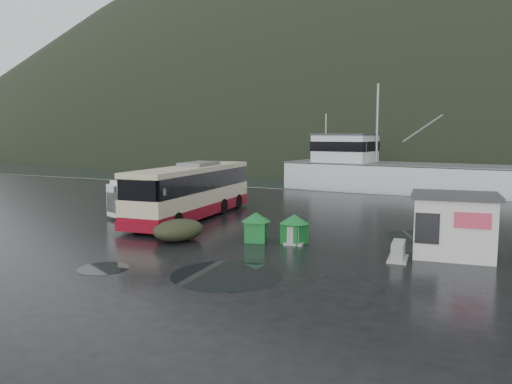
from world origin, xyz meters
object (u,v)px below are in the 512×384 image
at_px(white_van, 155,215).
at_px(jersey_barrier_a, 296,242).
at_px(waste_bin_left, 294,243).
at_px(dome_tent, 179,241).
at_px(waste_bin_right, 256,241).
at_px(ticket_kiosk, 452,257).
at_px(coach_bus, 192,218).
at_px(jersey_barrier_b, 398,260).
at_px(fishing_trawler, 409,186).

distance_m(white_van, jersey_barrier_a, 11.31).
bearing_deg(waste_bin_left, dome_tent, -159.94).
relative_size(white_van, waste_bin_left, 4.06).
bearing_deg(waste_bin_right, ticket_kiosk, 6.47).
distance_m(coach_bus, jersey_barrier_b, 14.12).
distance_m(waste_bin_right, fishing_trawler, 29.43).
distance_m(jersey_barrier_b, fishing_trawler, 30.27).
bearing_deg(waste_bin_left, waste_bin_right, -166.95).
relative_size(dome_tent, fishing_trawler, 0.09).
bearing_deg(waste_bin_left, fishing_trawler, 89.10).
distance_m(coach_bus, waste_bin_left, 9.16).
distance_m(waste_bin_right, ticket_kiosk, 8.75).
bearing_deg(jersey_barrier_a, coach_bus, 156.34).
xyz_separation_m(white_van, jersey_barrier_a, (10.84, -3.24, 0.00)).
height_order(waste_bin_right, ticket_kiosk, ticket_kiosk).
relative_size(waste_bin_right, fishing_trawler, 0.05).
relative_size(waste_bin_right, jersey_barrier_b, 0.94).
distance_m(waste_bin_left, waste_bin_right, 1.85).
distance_m(dome_tent, jersey_barrier_b, 10.21).
bearing_deg(white_van, fishing_trawler, 85.69).
relative_size(ticket_kiosk, fishing_trawler, 0.12).
height_order(coach_bus, waste_bin_left, coach_bus).
bearing_deg(coach_bus, jersey_barrier_b, -25.96).
bearing_deg(jersey_barrier_a, white_van, 163.37).
bearing_deg(ticket_kiosk, dome_tent, -175.44).
height_order(waste_bin_left, waste_bin_right, waste_bin_right).
height_order(coach_bus, dome_tent, coach_bus).
xyz_separation_m(jersey_barrier_a, jersey_barrier_b, (4.97, -1.29, 0.00)).
bearing_deg(coach_bus, jersey_barrier_a, -29.27).
bearing_deg(waste_bin_left, jersey_barrier_a, 94.10).
height_order(waste_bin_left, fishing_trawler, fishing_trawler).
xyz_separation_m(waste_bin_left, waste_bin_right, (-1.80, -0.42, 0.00)).
relative_size(coach_bus, fishing_trawler, 0.41).
bearing_deg(waste_bin_left, white_van, 162.05).
bearing_deg(fishing_trawler, jersey_barrier_b, -75.93).
bearing_deg(waste_bin_right, white_van, 156.52).
bearing_deg(dome_tent, jersey_barrier_a, 22.82).
height_order(dome_tent, jersey_barrier_b, dome_tent).
bearing_deg(jersey_barrier_b, waste_bin_right, 175.01).
height_order(waste_bin_right, fishing_trawler, fishing_trawler).
height_order(coach_bus, ticket_kiosk, coach_bus).
bearing_deg(dome_tent, jersey_barrier_b, 5.06).
distance_m(jersey_barrier_a, fishing_trawler, 28.65).
bearing_deg(dome_tent, waste_bin_right, 23.53).
bearing_deg(coach_bus, fishing_trawler, 65.14).
bearing_deg(white_van, waste_bin_left, 1.73).
height_order(white_van, jersey_barrier_a, white_van).
xyz_separation_m(coach_bus, jersey_barrier_b, (13.24, -4.91, 0.00)).
bearing_deg(jersey_barrier_b, ticket_kiosk, 38.94).
relative_size(waste_bin_left, fishing_trawler, 0.05).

